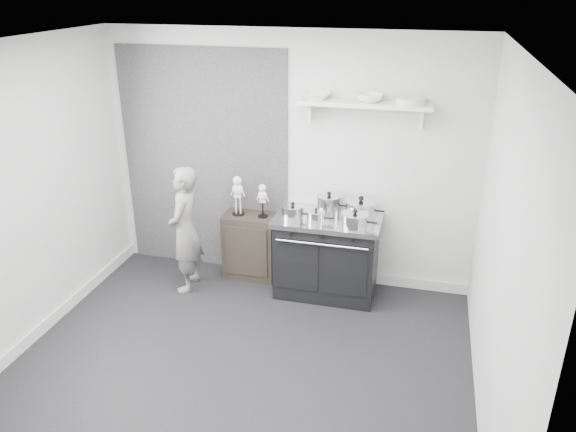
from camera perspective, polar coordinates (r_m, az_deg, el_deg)
name	(u,v)px	position (r m, az deg, el deg)	size (l,w,h in m)	color
ground	(237,368)	(5.10, -5.17, -15.12)	(4.00, 4.00, 0.00)	black
room_shell	(225,186)	(4.45, -6.38, 3.10)	(4.02, 3.62, 2.71)	silver
wall_shelf	(365,105)	(5.59, 7.79, 11.12)	(1.30, 0.26, 0.24)	silver
stove	(327,255)	(5.96, 3.97, -3.96)	(1.09, 0.68, 0.88)	black
side_cabinet	(251,246)	(6.30, -3.81, -3.06)	(0.58, 0.34, 0.75)	black
child	(185,230)	(6.03, -10.42, -1.36)	(0.50, 0.33, 1.38)	slate
pot_front_left	(293,212)	(5.71, 0.49, 0.42)	(0.32, 0.23, 0.18)	silver
pot_back_left	(329,204)	(5.88, 4.18, 1.27)	(0.34, 0.26, 0.22)	silver
pot_back_right	(361,208)	(5.81, 7.39, 0.77)	(0.40, 0.32, 0.22)	silver
pot_front_right	(355,220)	(5.55, 6.80, -0.41)	(0.36, 0.27, 0.19)	silver
pot_front_center	(316,216)	(5.64, 2.87, -0.03)	(0.27, 0.18, 0.15)	silver
skeleton_full	(238,192)	(6.09, -5.13, 2.40)	(0.14, 0.09, 0.51)	white
skeleton_torso	(263,198)	(6.03, -2.60, 1.82)	(0.12, 0.08, 0.43)	white
bowl_large	(316,96)	(5.64, 2.89, 12.10)	(0.29, 0.29, 0.07)	white
bowl_small	(370,98)	(5.56, 8.29, 11.78)	(0.25, 0.25, 0.08)	white
plate_stack	(410,101)	(5.54, 12.29, 11.35)	(0.28, 0.28, 0.06)	silver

